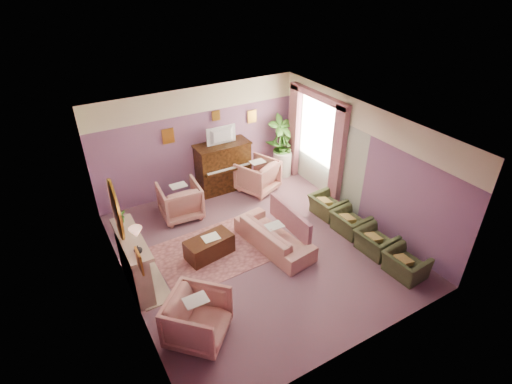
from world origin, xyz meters
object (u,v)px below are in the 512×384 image
sofa (274,232)px  olive_chair_a (406,261)px  television (222,135)px  floral_armchair_left (180,199)px  floral_armchair_right (258,174)px  olive_chair_d (327,203)px  side_table (282,163)px  piano (223,167)px  olive_chair_b (376,239)px  olive_chair_c (350,220)px  floral_armchair_front (198,316)px  coffee_table (209,247)px

sofa → olive_chair_a: (1.78, -2.07, -0.06)m
sofa → olive_chair_a: bearing=-49.2°
television → olive_chair_a: size_ratio=1.02×
floral_armchair_left → floral_armchair_right: (2.24, 0.12, 0.00)m
floral_armchair_right → olive_chair_d: floral_armchair_right is taller
olive_chair_a → side_table: size_ratio=1.12×
piano → floral_armchair_left: piano is taller
olive_chair_b → olive_chair_c: bearing=90.0°
sofa → floral_armchair_right: 2.44m
sofa → floral_armchair_front: floral_armchair_front is taller
piano → floral_armchair_left: (-1.49, -0.66, -0.17)m
olive_chair_b → side_table: (0.19, 3.92, 0.01)m
coffee_table → olive_chair_d: olive_chair_d is taller
piano → sofa: 2.82m
coffee_table → piano: bearing=57.6°
television → floral_armchair_front: size_ratio=0.83×
sofa → olive_chair_b: size_ratio=2.50×
television → olive_chair_d: (1.62, -2.36, -1.26)m
olive_chair_d → side_table: side_table is taller
coffee_table → sofa: (1.35, -0.43, 0.17)m
floral_armchair_right → olive_chair_d: bearing=-64.9°
coffee_table → olive_chair_b: size_ratio=1.28×
side_table → olive_chair_d: bearing=-94.7°
floral_armchair_left → olive_chair_c: (3.11, -2.57, -0.14)m
floral_armchair_right → piano: bearing=144.0°
television → olive_chair_c: television is taller
sofa → piano: bearing=86.7°
floral_armchair_right → side_table: bearing=21.4°
floral_armchair_front → floral_armchair_left: bearing=73.6°
floral_armchair_right → olive_chair_a: (0.88, -4.33, -0.14)m
olive_chair_a → floral_armchair_left: bearing=126.5°
television → floral_armchair_right: television is taller
floral_armchair_front → olive_chair_c: bearing=13.2°
olive_chair_a → side_table: bearing=87.7°
floral_armchair_left → floral_armchair_front: bearing=-106.4°
piano → sofa: bearing=-93.3°
side_table → olive_chair_a: bearing=-92.3°
floral_armchair_left → side_table: floral_armchair_left is taller
olive_chair_a → side_table: side_table is taller
piano → olive_chair_b: 4.37m
sofa → floral_armchair_right: size_ratio=2.02×
floral_armchair_front → olive_chair_d: floral_armchair_front is taller
olive_chair_d → piano: bearing=124.0°
floral_armchair_left → olive_chair_a: floral_armchair_left is taller
olive_chair_b → side_table: side_table is taller
piano → coffee_table: piano is taller
floral_armchair_right → coffee_table: bearing=-141.0°
floral_armchair_left → olive_chair_c: size_ratio=1.24×
piano → side_table: (1.81, -0.13, -0.30)m
olive_chair_b → olive_chair_d: size_ratio=1.00×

